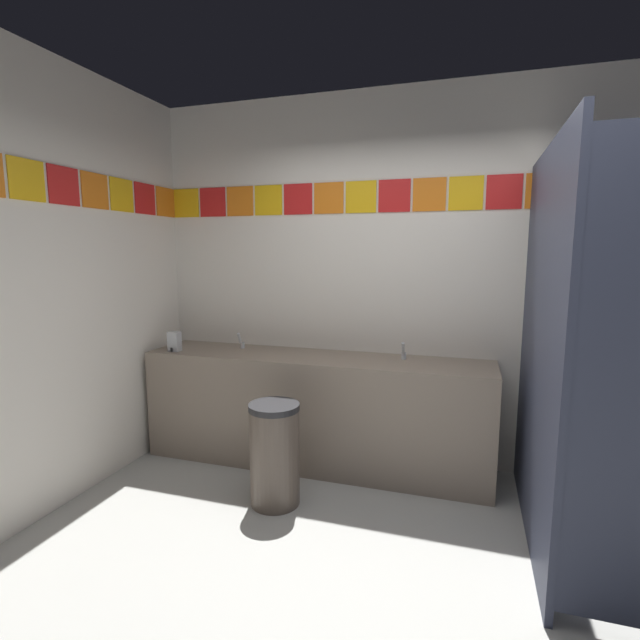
% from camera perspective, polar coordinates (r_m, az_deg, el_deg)
% --- Properties ---
extents(ground_plane, '(9.61, 9.61, 0.00)m').
position_cam_1_polar(ground_plane, '(2.65, 8.21, -30.40)').
color(ground_plane, '#9E9E99').
extents(wall_back, '(4.37, 0.09, 2.86)m').
position_cam_1_polar(wall_back, '(3.69, 12.82, 4.67)').
color(wall_back, silver).
rests_on(wall_back, ground_plane).
extents(wall_side, '(0.09, 3.17, 2.86)m').
position_cam_1_polar(wall_side, '(3.26, -33.37, 3.06)').
color(wall_side, silver).
rests_on(wall_side, ground_plane).
extents(vanity_counter, '(2.67, 0.56, 0.86)m').
position_cam_1_polar(vanity_counter, '(3.74, -0.66, -10.71)').
color(vanity_counter, gray).
rests_on(vanity_counter, ground_plane).
extents(faucet_left, '(0.04, 0.10, 0.14)m').
position_cam_1_polar(faucet_left, '(3.95, -9.50, -2.68)').
color(faucet_left, silver).
rests_on(faucet_left, vanity_counter).
extents(faucet_right, '(0.04, 0.10, 0.14)m').
position_cam_1_polar(faucet_right, '(3.55, 10.07, -3.92)').
color(faucet_right, silver).
rests_on(faucet_right, vanity_counter).
extents(soap_dispenser, '(0.09, 0.09, 0.16)m').
position_cam_1_polar(soap_dispenser, '(3.97, -17.19, -2.49)').
color(soap_dispenser, '#B7BABF').
rests_on(soap_dispenser, vanity_counter).
extents(stall_divider, '(0.92, 1.55, 2.23)m').
position_cam_1_polar(stall_divider, '(2.71, 29.12, -4.25)').
color(stall_divider, '#33384C').
rests_on(stall_divider, ground_plane).
extents(toilet, '(0.39, 0.49, 0.74)m').
position_cam_1_polar(toilet, '(3.62, 33.34, -15.05)').
color(toilet, white).
rests_on(toilet, ground_plane).
extents(trash_bin, '(0.33, 0.33, 0.68)m').
position_cam_1_polar(trash_bin, '(3.22, -5.51, -15.82)').
color(trash_bin, brown).
rests_on(trash_bin, ground_plane).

